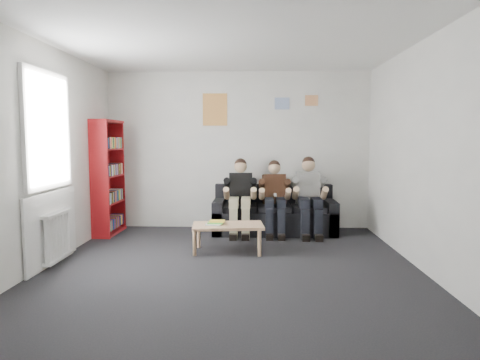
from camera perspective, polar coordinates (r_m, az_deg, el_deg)
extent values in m
plane|color=black|center=(5.16, -1.31, -11.93)|extent=(5.00, 5.00, 0.00)
plane|color=white|center=(5.06, -1.38, 18.71)|extent=(5.00, 5.00, 0.00)
plane|color=white|center=(7.42, -0.24, 3.97)|extent=(4.50, 0.00, 4.50)
plane|color=white|center=(2.44, -4.73, 0.98)|extent=(4.50, 0.00, 4.50)
plane|color=white|center=(5.53, -25.34, 2.96)|extent=(0.00, 5.00, 5.00)
plane|color=white|center=(5.30, 23.78, 2.93)|extent=(0.00, 5.00, 5.00)
cube|color=black|center=(7.13, 4.56, -5.48)|extent=(2.00, 0.82, 0.38)
cube|color=black|center=(7.38, 4.47, -2.08)|extent=(2.00, 0.18, 0.39)
cube|color=black|center=(7.13, -2.83, -4.80)|extent=(0.16, 0.82, 0.54)
cube|color=black|center=(7.22, 11.88, -4.79)|extent=(0.16, 0.82, 0.54)
cube|color=black|center=(7.02, 4.60, -3.70)|extent=(1.67, 0.56, 0.09)
cube|color=maroon|center=(7.27, -17.13, 0.35)|extent=(0.28, 0.83, 1.85)
cube|color=tan|center=(5.88, -1.62, -6.11)|extent=(0.96, 0.53, 0.04)
cylinder|color=tan|center=(5.75, -6.08, -8.35)|extent=(0.05, 0.05, 0.34)
cylinder|color=tan|center=(5.70, 2.62, -8.45)|extent=(0.05, 0.05, 0.34)
cylinder|color=tan|center=(6.17, -5.52, -7.40)|extent=(0.05, 0.05, 0.34)
cylinder|color=tan|center=(6.12, 2.57, -7.49)|extent=(0.05, 0.05, 0.34)
cube|color=silver|center=(5.84, -3.54, -5.92)|extent=(0.20, 0.15, 0.02)
cube|color=#57B23F|center=(5.86, -3.30, -5.71)|extent=(0.20, 0.15, 0.02)
cube|color=yellow|center=(5.89, -3.06, -5.49)|extent=(0.20, 0.15, 0.02)
cube|color=black|center=(7.09, 0.08, -1.14)|extent=(0.38, 0.28, 0.54)
sphere|color=tan|center=(7.02, 0.07, 1.82)|extent=(0.21, 0.21, 0.21)
sphere|color=black|center=(7.03, 0.07, 2.10)|extent=(0.20, 0.20, 0.20)
cube|color=tan|center=(6.83, 0.00, -2.99)|extent=(0.34, 0.44, 0.14)
cube|color=tan|center=(6.68, -0.06, -5.81)|extent=(0.32, 0.13, 0.47)
cube|color=black|center=(6.66, -0.08, -7.50)|extent=(0.32, 0.25, 0.09)
cube|color=#4E2C1A|center=(7.09, 4.58, -1.24)|extent=(0.36, 0.27, 0.51)
sphere|color=tan|center=(7.02, 4.61, 1.61)|extent=(0.20, 0.20, 0.20)
sphere|color=black|center=(7.03, 4.61, 1.87)|extent=(0.19, 0.19, 0.19)
cube|color=black|center=(6.85, 4.67, -3.01)|extent=(0.33, 0.42, 0.14)
cube|color=black|center=(6.70, 4.73, -5.80)|extent=(0.31, 0.13, 0.47)
cube|color=black|center=(6.69, 4.74, -7.49)|extent=(0.31, 0.24, 0.09)
cube|color=white|center=(6.74, 4.71, -1.98)|extent=(0.04, 0.13, 0.04)
cube|color=white|center=(7.14, 9.04, -1.07)|extent=(0.39, 0.29, 0.56)
sphere|color=tan|center=(7.07, 9.12, 1.99)|extent=(0.22, 0.22, 0.22)
sphere|color=black|center=(7.09, 9.11, 2.28)|extent=(0.21, 0.21, 0.21)
cube|color=black|center=(6.88, 9.32, -2.98)|extent=(0.36, 0.45, 0.15)
cube|color=black|center=(6.72, 9.51, -5.83)|extent=(0.34, 0.14, 0.47)
cube|color=black|center=(6.70, 9.56, -7.49)|extent=(0.34, 0.26, 0.10)
cylinder|color=white|center=(5.54, -24.37, -7.45)|extent=(0.06, 0.06, 0.60)
cylinder|color=white|center=(5.61, -24.01, -7.28)|extent=(0.06, 0.06, 0.60)
cylinder|color=white|center=(5.68, -23.66, -7.11)|extent=(0.06, 0.06, 0.60)
cylinder|color=white|center=(5.75, -23.31, -6.94)|extent=(0.06, 0.06, 0.60)
cylinder|color=white|center=(5.82, -22.97, -6.79)|extent=(0.06, 0.06, 0.60)
cylinder|color=white|center=(5.89, -22.64, -6.63)|extent=(0.06, 0.06, 0.60)
cylinder|color=white|center=(5.96, -22.32, -6.48)|extent=(0.06, 0.06, 0.60)
cylinder|color=white|center=(6.04, -22.01, -6.33)|extent=(0.06, 0.06, 0.60)
cube|color=white|center=(5.85, -23.04, -9.55)|extent=(0.10, 0.64, 0.04)
cube|color=white|center=(5.74, -23.24, -4.13)|extent=(0.10, 0.64, 0.04)
cube|color=white|center=(5.70, -24.36, 6.07)|extent=(0.02, 1.00, 1.30)
cube|color=white|center=(5.75, -24.54, 12.86)|extent=(0.05, 1.12, 0.06)
cube|color=white|center=(5.72, -24.01, -0.74)|extent=(0.05, 1.12, 0.06)
cube|color=white|center=(5.80, -23.81, -5.86)|extent=(0.03, 1.30, 0.90)
cube|color=gold|center=(7.45, -3.36, 9.36)|extent=(0.42, 0.01, 0.55)
cube|color=#3B72CA|center=(7.44, 5.63, 10.12)|extent=(0.25, 0.01, 0.20)
cube|color=#C33D6F|center=(7.49, 9.51, 10.42)|extent=(0.22, 0.01, 0.18)
cube|color=silver|center=(7.55, -7.99, 10.79)|extent=(0.20, 0.01, 0.14)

